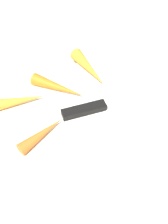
{
  "coord_description": "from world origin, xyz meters",
  "views": [
    {
      "loc": [
        -0.21,
        -0.25,
        0.4
      ],
      "look_at": [
        0.0,
        0.0,
        0.01
      ],
      "focal_mm": 40.63,
      "sensor_mm": 36.0,
      "label": 1
    }
  ],
  "objects_px": {
    "cutting_board": "(84,114)",
    "carrot_long": "(58,87)",
    "carrot_short": "(18,101)",
    "carrot_shortest": "(42,133)",
    "carrot_longest": "(89,68)",
    "knife": "(90,110)"
  },
  "relations": [
    {
      "from": "cutting_board",
      "to": "carrot_longest",
      "type": "bearing_deg",
      "value": 45.54
    },
    {
      "from": "carrot_short",
      "to": "carrot_shortest",
      "type": "bearing_deg",
      "value": -70.24
    },
    {
      "from": "carrot_long",
      "to": "cutting_board",
      "type": "bearing_deg",
      "value": -21.13
    },
    {
      "from": "knife",
      "to": "carrot_shortest",
      "type": "distance_m",
      "value": 0.11
    },
    {
      "from": "cutting_board",
      "to": "carrot_short",
      "type": "distance_m",
      "value": 0.13
    },
    {
      "from": "cutting_board",
      "to": "carrot_shortest",
      "type": "bearing_deg",
      "value": 179.46
    },
    {
      "from": "carrot_longest",
      "to": "carrot_shortest",
      "type": "bearing_deg",
      "value": -56.55
    },
    {
      "from": "cutting_board",
      "to": "carrot_shortest",
      "type": "xyz_separation_m",
      "value": [
        -0.1,
        0.0,
        0.02
      ]
    },
    {
      "from": "carrot_long",
      "to": "carrot_shortest",
      "type": "height_order",
      "value": "carrot_long"
    },
    {
      "from": "carrot_short",
      "to": "cutting_board",
      "type": "bearing_deg",
      "value": -23.08
    },
    {
      "from": "knife",
      "to": "carrot_longest",
      "type": "relative_size",
      "value": 1.59
    },
    {
      "from": "carrot_longest",
      "to": "knife",
      "type": "bearing_deg",
      "value": -29.89
    },
    {
      "from": "cutting_board",
      "to": "knife",
      "type": "bearing_deg",
      "value": -33.88
    },
    {
      "from": "carrot_longest",
      "to": "carrot_shortest",
      "type": "height_order",
      "value": "carrot_longest"
    },
    {
      "from": "cutting_board",
      "to": "carrot_long",
      "type": "xyz_separation_m",
      "value": [
        -0.01,
        0.08,
        0.02
      ]
    },
    {
      "from": "carrot_longest",
      "to": "carrot_short",
      "type": "bearing_deg",
      "value": -85.57
    },
    {
      "from": "cutting_board",
      "to": "carrot_short",
      "type": "relative_size",
      "value": 3.37
    },
    {
      "from": "carrot_long",
      "to": "carrot_longest",
      "type": "bearing_deg",
      "value": 67.97
    },
    {
      "from": "knife",
      "to": "carrot_longest",
      "type": "distance_m",
      "value": 0.12
    },
    {
      "from": "carrot_long",
      "to": "carrot_short",
      "type": "bearing_deg",
      "value": -128.2
    },
    {
      "from": "cutting_board",
      "to": "carrot_shortest",
      "type": "relative_size",
      "value": 3.69
    },
    {
      "from": "knife",
      "to": "carrot_short",
      "type": "height_order",
      "value": "carrot_short"
    }
  ]
}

